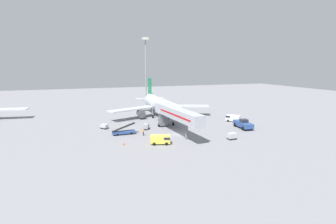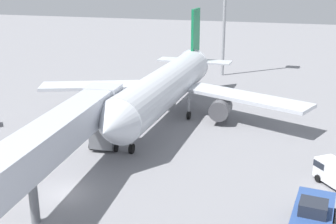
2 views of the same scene
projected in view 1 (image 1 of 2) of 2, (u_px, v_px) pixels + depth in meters
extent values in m
plane|color=gray|center=(179.00, 134.00, 67.08)|extent=(300.00, 300.00, 0.00)
cylinder|color=silver|center=(162.00, 105.00, 86.43)|extent=(4.96, 28.61, 4.81)
cone|color=silver|center=(179.00, 114.00, 71.59)|extent=(4.74, 3.41, 4.72)
cone|color=silver|center=(149.00, 98.00, 102.09)|extent=(4.60, 5.29, 4.57)
cube|color=#147A47|center=(150.00, 88.00, 100.06)|extent=(0.38, 4.14, 7.70)
cube|color=silver|center=(157.00, 98.00, 101.41)|extent=(5.79, 3.04, 0.24)
cube|color=silver|center=(143.00, 99.00, 99.54)|extent=(5.79, 3.04, 0.24)
cube|color=silver|center=(186.00, 106.00, 92.04)|extent=(17.14, 10.21, 0.44)
cube|color=silver|center=(132.00, 109.00, 85.68)|extent=(17.17, 10.07, 0.44)
cylinder|color=#4C4C51|center=(179.00, 111.00, 90.52)|extent=(2.51, 3.26, 2.50)
cylinder|color=#4C4C51|center=(141.00, 113.00, 86.00)|extent=(2.51, 3.26, 2.50)
cylinder|color=gray|center=(173.00, 120.00, 76.57)|extent=(0.28, 0.28, 2.53)
cylinder|color=black|center=(173.00, 124.00, 76.80)|extent=(0.36, 1.10, 1.10)
cylinder|color=gray|center=(168.00, 112.00, 89.41)|extent=(0.28, 0.28, 2.53)
cylinder|color=black|center=(168.00, 115.00, 89.64)|extent=(0.36, 1.10, 1.10)
cylinder|color=gray|center=(153.00, 113.00, 87.63)|extent=(0.28, 0.28, 2.53)
cylinder|color=black|center=(153.00, 116.00, 87.86)|extent=(0.36, 1.10, 1.10)
cube|color=#B2B7C1|center=(179.00, 114.00, 65.39)|extent=(4.79, 21.03, 2.70)
cube|color=red|center=(174.00, 115.00, 64.78)|extent=(1.55, 17.45, 0.44)
cube|color=#B2B7C1|center=(162.00, 108.00, 75.26)|extent=(3.68, 3.09, 2.84)
cube|color=#232833|center=(161.00, 106.00, 76.38)|extent=(3.31, 0.52, 0.90)
cube|color=slate|center=(163.00, 119.00, 75.32)|extent=(2.70, 2.01, 3.83)
cylinder|color=black|center=(159.00, 126.00, 75.09)|extent=(0.37, 0.82, 0.80)
cylinder|color=black|center=(167.00, 125.00, 76.25)|extent=(0.37, 0.82, 0.80)
cylinder|color=slate|center=(187.00, 131.00, 62.29)|extent=(0.70, 0.70, 4.23)
cube|color=#2D4C8E|center=(243.00, 124.00, 73.39)|extent=(3.47, 7.36, 1.31)
cube|color=#232833|center=(244.00, 121.00, 72.85)|extent=(2.10, 1.99, 0.90)
cylinder|color=black|center=(251.00, 128.00, 71.60)|extent=(0.51, 1.14, 1.10)
cylinder|color=black|center=(243.00, 128.00, 71.00)|extent=(0.51, 1.14, 1.10)
cylinder|color=black|center=(243.00, 124.00, 76.02)|extent=(0.51, 1.14, 1.10)
cylinder|color=black|center=(235.00, 125.00, 75.42)|extent=(0.51, 1.14, 1.10)
cube|color=#2D4C8E|center=(124.00, 132.00, 66.98)|extent=(6.09, 2.14, 0.55)
cube|color=black|center=(124.00, 127.00, 66.73)|extent=(6.11, 1.25, 2.11)
cylinder|color=black|center=(130.00, 132.00, 68.53)|extent=(0.61, 0.23, 0.60)
cylinder|color=black|center=(131.00, 133.00, 66.80)|extent=(0.61, 0.23, 0.60)
cylinder|color=black|center=(116.00, 133.00, 67.26)|extent=(0.61, 0.23, 0.60)
cylinder|color=black|center=(118.00, 135.00, 65.52)|extent=(0.61, 0.23, 0.60)
cube|color=#E5DB4C|center=(160.00, 139.00, 58.57)|extent=(4.95, 3.32, 1.75)
cube|color=#1E232D|center=(167.00, 138.00, 58.55)|extent=(2.01, 2.42, 0.56)
cylinder|color=black|center=(166.00, 141.00, 59.73)|extent=(0.76, 0.56, 0.68)
cylinder|color=black|center=(166.00, 144.00, 57.80)|extent=(0.76, 0.56, 0.68)
cylinder|color=black|center=(154.00, 141.00, 59.64)|extent=(0.76, 0.56, 0.68)
cylinder|color=black|center=(154.00, 144.00, 57.70)|extent=(0.76, 0.56, 0.68)
cube|color=white|center=(233.00, 118.00, 81.92)|extent=(4.30, 4.73, 1.85)
cube|color=#1E232D|center=(229.00, 116.00, 82.65)|extent=(2.44, 2.35, 0.59)
cylinder|color=black|center=(228.00, 121.00, 82.04)|extent=(0.70, 0.75, 0.68)
cylinder|color=black|center=(230.00, 120.00, 83.59)|extent=(0.70, 0.75, 0.68)
cylinder|color=black|center=(236.00, 122.00, 80.57)|extent=(0.70, 0.75, 0.68)
cylinder|color=black|center=(238.00, 121.00, 82.12)|extent=(0.70, 0.75, 0.68)
cube|color=#38383D|center=(232.00, 138.00, 62.41)|extent=(2.19, 1.49, 0.22)
cube|color=silver|center=(232.00, 136.00, 62.28)|extent=(2.19, 1.49, 1.19)
cylinder|color=black|center=(233.00, 138.00, 63.28)|extent=(0.37, 0.14, 0.36)
cylinder|color=black|center=(236.00, 139.00, 62.14)|extent=(0.37, 0.14, 0.36)
cylinder|color=black|center=(228.00, 138.00, 62.71)|extent=(0.37, 0.14, 0.36)
cylinder|color=black|center=(231.00, 140.00, 61.57)|extent=(0.37, 0.14, 0.36)
cube|color=#38383D|center=(104.00, 128.00, 72.92)|extent=(2.34, 2.43, 0.22)
cube|color=silver|center=(104.00, 126.00, 72.81)|extent=(2.34, 2.43, 0.91)
cylinder|color=black|center=(101.00, 128.00, 72.77)|extent=(0.32, 0.35, 0.36)
cylinder|color=black|center=(104.00, 127.00, 73.82)|extent=(0.32, 0.35, 0.36)
cylinder|color=black|center=(105.00, 129.00, 72.06)|extent=(0.32, 0.35, 0.36)
cylinder|color=black|center=(108.00, 128.00, 73.11)|extent=(0.32, 0.35, 0.36)
cube|color=#38383D|center=(146.00, 128.00, 72.37)|extent=(2.33, 2.87, 0.22)
cube|color=#999EA5|center=(146.00, 126.00, 72.25)|extent=(2.33, 2.87, 1.15)
cylinder|color=black|center=(144.00, 128.00, 73.31)|extent=(0.26, 0.38, 0.36)
cylinder|color=black|center=(149.00, 128.00, 73.19)|extent=(0.26, 0.38, 0.36)
cylinder|color=black|center=(143.00, 129.00, 71.59)|extent=(0.26, 0.38, 0.36)
cylinder|color=black|center=(148.00, 129.00, 71.47)|extent=(0.26, 0.38, 0.36)
cylinder|color=#1E2333|center=(143.00, 134.00, 65.82)|extent=(0.37, 0.37, 0.89)
cylinder|color=orange|center=(143.00, 131.00, 65.67)|extent=(0.50, 0.50, 0.71)
sphere|color=tan|center=(143.00, 129.00, 65.58)|extent=(0.24, 0.24, 0.24)
cube|color=black|center=(124.00, 145.00, 58.24)|extent=(0.43, 0.43, 0.03)
cone|color=orange|center=(124.00, 143.00, 58.18)|extent=(0.36, 0.36, 0.63)
cube|color=silver|center=(1.00, 109.00, 85.49)|extent=(16.99, 6.06, 0.44)
cylinder|color=#93969B|center=(146.00, 73.00, 112.31)|extent=(0.56, 0.56, 28.96)
cube|color=silver|center=(145.00, 39.00, 109.59)|extent=(2.40, 2.40, 1.00)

